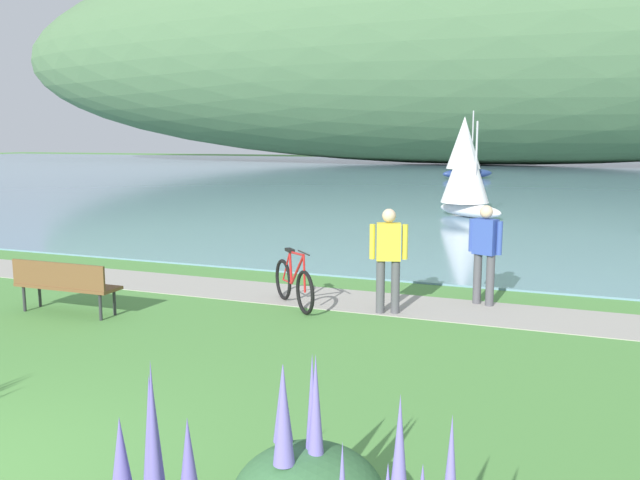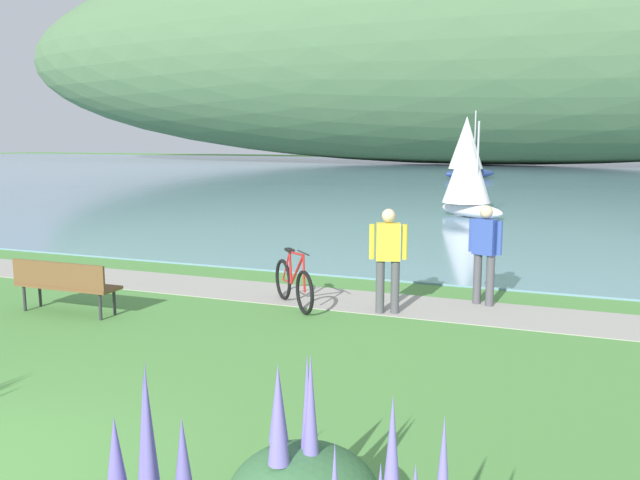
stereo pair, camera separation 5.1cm
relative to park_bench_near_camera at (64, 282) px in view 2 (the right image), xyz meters
name	(u,v)px [view 2 (the right image)]	position (x,y,z in m)	size (l,w,h in m)	color
bay_water	(509,175)	(2.81, 44.26, -0.50)	(180.00, 80.00, 0.04)	#6B8EA8
distant_hillside	(484,40)	(-2.10, 63.26, 12.37)	(117.69, 28.00, 25.70)	#4C7047
shoreline_path	(288,294)	(2.81, 2.50, -0.52)	(60.00, 1.50, 0.01)	#A39E93
park_bench_near_camera	(64,282)	(0.00, 0.00, 0.00)	(1.80, 0.49, 0.88)	brown
bicycle_leaning_near_bench	(293,284)	(3.24, 1.77, -0.12)	(1.27, 1.32, 1.01)	black
person_at_shoreline	(485,249)	(6.21, 3.03, 0.46)	(0.57, 0.35, 1.71)	#4C4C51
person_on_the_grass	(388,254)	(4.83, 1.92, 0.46)	(0.59, 0.33, 1.71)	#4C4C51
sailboat_nearest_to_shore	(467,147)	(0.48, 37.83, 1.71)	(3.77, 3.66, 4.65)	navy
sailboat_mid_bay	(468,172)	(4.00, 15.48, 1.10)	(2.79, 2.53, 3.36)	white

